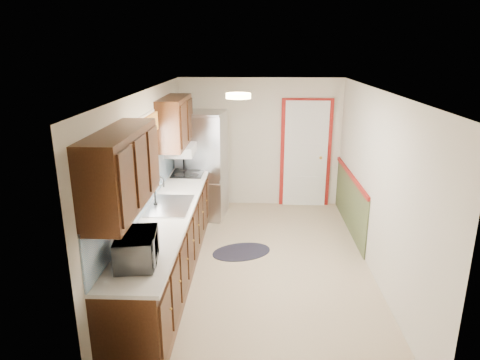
{
  "coord_description": "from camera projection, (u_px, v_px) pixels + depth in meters",
  "views": [
    {
      "loc": [
        -0.09,
        -5.37,
        2.91
      ],
      "look_at": [
        -0.3,
        0.3,
        1.15
      ],
      "focal_mm": 32.0,
      "sensor_mm": 36.0,
      "label": 1
    }
  ],
  "objects": [
    {
      "name": "back_wall_trim",
      "position": [
        315.0,
        164.0,
        7.79
      ],
      "size": [
        1.12,
        2.3,
        2.08
      ],
      "color": "maroon",
      "rests_on": "ground"
    },
    {
      "name": "kitchen_run",
      "position": [
        166.0,
        218.0,
        5.51
      ],
      "size": [
        0.63,
        4.0,
        2.2
      ],
      "color": "#32180B",
      "rests_on": "ground"
    },
    {
      "name": "refrigerator",
      "position": [
        202.0,
        165.0,
        7.52
      ],
      "size": [
        0.87,
        0.83,
        1.88
      ],
      "rotation": [
        0.0,
        0.0,
        -0.14
      ],
      "color": "#B7B7BC",
      "rests_on": "ground"
    },
    {
      "name": "cooktop",
      "position": [
        188.0,
        173.0,
        7.0
      ],
      "size": [
        0.5,
        0.6,
        0.02
      ],
      "primitive_type": "cube",
      "color": "black",
      "rests_on": "kitchen_run"
    },
    {
      "name": "ceiling_fixture",
      "position": [
        238.0,
        96.0,
        5.1
      ],
      "size": [
        0.3,
        0.3,
        0.06
      ],
      "primitive_type": "cylinder",
      "color": "#FFD88C",
      "rests_on": "room_shell"
    },
    {
      "name": "microwave",
      "position": [
        137.0,
        246.0,
        4.03
      ],
      "size": [
        0.37,
        0.58,
        0.37
      ],
      "primitive_type": "imported",
      "rotation": [
        0.0,
        0.0,
        1.71
      ],
      "color": "white",
      "rests_on": "kitchen_run"
    },
    {
      "name": "room_shell",
      "position": [
        262.0,
        183.0,
        5.63
      ],
      "size": [
        3.2,
        5.2,
        2.52
      ],
      "color": "tan",
      "rests_on": "ground"
    },
    {
      "name": "rug",
      "position": [
        241.0,
        252.0,
        6.36
      ],
      "size": [
        1.03,
        0.85,
        0.01
      ],
      "primitive_type": "ellipsoid",
      "rotation": [
        0.0,
        0.0,
        0.37
      ],
      "color": "black",
      "rests_on": "ground"
    }
  ]
}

